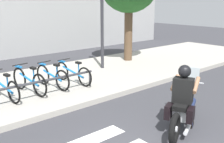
{
  "coord_description": "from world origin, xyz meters",
  "views": [
    {
      "loc": [
        -3.0,
        -2.39,
        2.69
      ],
      "look_at": [
        1.72,
        3.05,
        0.82
      ],
      "focal_mm": 43.69,
      "sensor_mm": 36.0,
      "label": 1
    }
  ],
  "objects_px": {
    "bicycle_4": "(52,77)",
    "motorcycle": "(183,108)",
    "bicycle_5": "(73,73)",
    "bicycle_2": "(3,87)",
    "bike_rack": "(25,86)",
    "bicycle_3": "(29,81)",
    "rider": "(184,93)"
  },
  "relations": [
    {
      "from": "bicycle_4",
      "to": "motorcycle",
      "type": "bearing_deg",
      "value": -76.37
    },
    {
      "from": "bicycle_5",
      "to": "motorcycle",
      "type": "bearing_deg",
      "value": -86.67
    },
    {
      "from": "bicycle_2",
      "to": "bicycle_4",
      "type": "bearing_deg",
      "value": -0.05
    },
    {
      "from": "bicycle_2",
      "to": "bike_rack",
      "type": "xyz_separation_m",
      "value": [
        0.37,
        -0.56,
        0.08
      ]
    },
    {
      "from": "bicycle_3",
      "to": "bike_rack",
      "type": "distance_m",
      "value": 0.67
    },
    {
      "from": "motorcycle",
      "to": "bicycle_3",
      "type": "distance_m",
      "value": 4.3
    },
    {
      "from": "bicycle_2",
      "to": "bicycle_4",
      "type": "relative_size",
      "value": 1.06
    },
    {
      "from": "bicycle_5",
      "to": "bike_rack",
      "type": "bearing_deg",
      "value": -163.05
    },
    {
      "from": "bicycle_2",
      "to": "bike_rack",
      "type": "distance_m",
      "value": 0.67
    },
    {
      "from": "bicycle_3",
      "to": "bicycle_2",
      "type": "bearing_deg",
      "value": 179.89
    },
    {
      "from": "rider",
      "to": "bicycle_5",
      "type": "xyz_separation_m",
      "value": [
        -0.16,
        3.98,
        -0.34
      ]
    },
    {
      "from": "motorcycle",
      "to": "bicycle_4",
      "type": "xyz_separation_m",
      "value": [
        -0.96,
        3.96,
        0.04
      ]
    },
    {
      "from": "bike_rack",
      "to": "bicycle_4",
      "type": "bearing_deg",
      "value": 26.88
    },
    {
      "from": "bicycle_5",
      "to": "bike_rack",
      "type": "relative_size",
      "value": 0.4
    },
    {
      "from": "motorcycle",
      "to": "bicycle_3",
      "type": "xyz_separation_m",
      "value": [
        -1.69,
        3.96,
        0.05
      ]
    },
    {
      "from": "motorcycle",
      "to": "rider",
      "type": "distance_m",
      "value": 0.37
    },
    {
      "from": "rider",
      "to": "bike_rack",
      "type": "height_order",
      "value": "rider"
    },
    {
      "from": "bicycle_2",
      "to": "bike_rack",
      "type": "height_order",
      "value": "bicycle_2"
    },
    {
      "from": "bicycle_3",
      "to": "bike_rack",
      "type": "bearing_deg",
      "value": -123.32
    },
    {
      "from": "bicycle_3",
      "to": "bike_rack",
      "type": "height_order",
      "value": "bicycle_3"
    },
    {
      "from": "bicycle_4",
      "to": "bicycle_5",
      "type": "height_order",
      "value": "bicycle_4"
    },
    {
      "from": "motorcycle",
      "to": "bicycle_2",
      "type": "xyz_separation_m",
      "value": [
        -2.42,
        3.96,
        0.03
      ]
    },
    {
      "from": "bicycle_5",
      "to": "rider",
      "type": "bearing_deg",
      "value": -87.74
    },
    {
      "from": "bicycle_3",
      "to": "bike_rack",
      "type": "relative_size",
      "value": 0.39
    },
    {
      "from": "rider",
      "to": "bicycle_3",
      "type": "distance_m",
      "value": 4.31
    },
    {
      "from": "bike_rack",
      "to": "motorcycle",
      "type": "bearing_deg",
      "value": -58.9
    },
    {
      "from": "bicycle_4",
      "to": "bicycle_5",
      "type": "xyz_separation_m",
      "value": [
        0.73,
        0.0,
        -0.01
      ]
    },
    {
      "from": "bicycle_5",
      "to": "bicycle_2",
      "type": "bearing_deg",
      "value": -180.0
    },
    {
      "from": "bike_rack",
      "to": "bicycle_2",
      "type": "bearing_deg",
      "value": 123.34
    },
    {
      "from": "bike_rack",
      "to": "bicycle_3",
      "type": "bearing_deg",
      "value": 56.68
    },
    {
      "from": "bicycle_3",
      "to": "bicycle_5",
      "type": "distance_m",
      "value": 1.46
    },
    {
      "from": "motorcycle",
      "to": "bicycle_4",
      "type": "height_order",
      "value": "motorcycle"
    }
  ]
}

